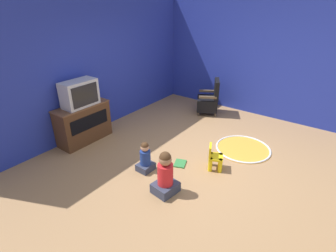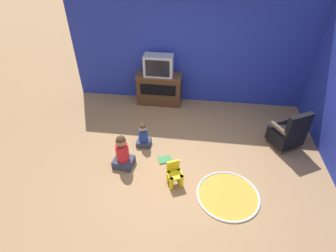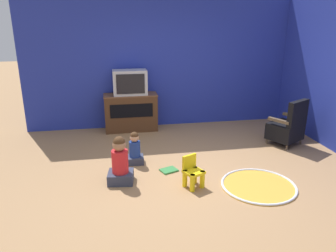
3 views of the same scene
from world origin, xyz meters
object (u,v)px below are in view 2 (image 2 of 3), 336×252
yellow_kid_chair (175,175)px  book (165,160)px  black_armchair (288,133)px  child_watching_center (143,136)px  tv_cabinet (159,89)px  television (159,66)px  child_watching_left (123,153)px

yellow_kid_chair → book: 0.63m
black_armchair → yellow_kid_chair: 2.50m
child_watching_center → book: (0.50, -0.38, -0.22)m
tv_cabinet → yellow_kid_chair: size_ratio=2.43×
black_armchair → book: bearing=-12.1°
tv_cabinet → book: size_ratio=3.62×
black_armchair → child_watching_center: 2.91m
tv_cabinet → book: tv_cabinet is taller
television → black_armchair: 3.20m
child_watching_left → book: child_watching_left is taller
tv_cabinet → yellow_kid_chair: (0.68, -2.64, -0.21)m
yellow_kid_chair → television: bearing=79.2°
television → yellow_kid_chair: television is taller
child_watching_left → book: size_ratio=2.32×
black_armchair → book: black_armchair is taller
tv_cabinet → child_watching_left: bearing=-97.8°
book → television: bearing=80.7°
television → black_armchair: bearing=-25.4°
television → black_armchair: size_ratio=0.78×
television → child_watching_center: television is taller
television → black_armchair: (2.82, -1.34, -0.69)m
black_armchair → television: bearing=-54.5°
tv_cabinet → child_watching_left: 2.35m
black_armchair → child_watching_left: size_ratio=1.25×
child_watching_left → book: bearing=25.2°
yellow_kid_chair → book: (-0.25, 0.54, -0.18)m
tv_cabinet → child_watching_left: size_ratio=1.56×
black_armchair → book: 2.52m
black_armchair → book: (-2.39, -0.73, -0.33)m
black_armchair → child_watching_center: (-2.88, -0.35, -0.11)m
child_watching_left → child_watching_center: (0.26, 0.62, -0.07)m
tv_cabinet → book: 2.17m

